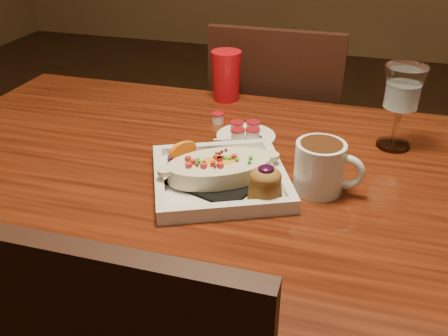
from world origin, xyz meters
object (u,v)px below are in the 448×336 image
(red_tumbler, at_px, (226,76))
(coffee_mug, at_px, (321,165))
(table, at_px, (227,209))
(goblet, at_px, (403,92))
(chair_far, at_px, (277,145))
(plate, at_px, (224,174))
(saucer, at_px, (245,135))

(red_tumbler, bearing_deg, coffee_mug, -53.25)
(table, relative_size, goblet, 7.76)
(table, relative_size, chair_far, 1.61)
(plate, xyz_separation_m, goblet, (0.33, 0.28, 0.11))
(goblet, bearing_deg, red_tumbler, 158.73)
(table, xyz_separation_m, plate, (0.01, -0.06, 0.12))
(table, height_order, red_tumbler, red_tumbler)
(table, relative_size, coffee_mug, 10.87)
(table, height_order, plate, plate)
(table, bearing_deg, saucer, 90.27)
(table, relative_size, plate, 4.30)
(chair_far, xyz_separation_m, saucer, (-0.00, -0.47, 0.25))
(plate, height_order, coffee_mug, coffee_mug)
(goblet, bearing_deg, chair_far, 129.91)
(table, xyz_separation_m, coffee_mug, (0.20, -0.02, 0.15))
(table, xyz_separation_m, red_tumbler, (-0.12, 0.40, 0.17))
(chair_far, bearing_deg, saucer, 89.91)
(chair_far, bearing_deg, goblet, 129.91)
(coffee_mug, bearing_deg, goblet, 63.46)
(red_tumbler, bearing_deg, goblet, -21.27)
(coffee_mug, bearing_deg, table, 178.64)
(goblet, xyz_separation_m, saucer, (-0.34, -0.06, -0.12))
(table, height_order, saucer, saucer)
(coffee_mug, bearing_deg, plate, -164.87)
(saucer, bearing_deg, red_tumbler, 115.81)
(saucer, bearing_deg, table, -89.73)
(goblet, relative_size, saucer, 1.36)
(table, bearing_deg, goblet, 33.11)
(plate, distance_m, saucer, 0.22)
(chair_far, xyz_separation_m, red_tumbler, (-0.12, -0.23, 0.31))
(chair_far, height_order, saucer, chair_far)
(chair_far, xyz_separation_m, coffee_mug, (0.20, -0.65, 0.30))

